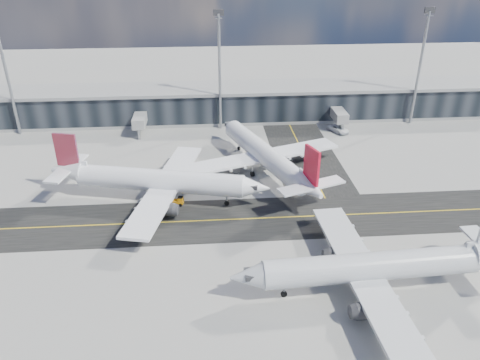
{
  "coord_description": "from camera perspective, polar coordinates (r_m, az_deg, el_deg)",
  "views": [
    {
      "loc": [
        -3.84,
        -64.66,
        43.35
      ],
      "look_at": [
        1.92,
        9.09,
        5.0
      ],
      "focal_mm": 35.0,
      "sensor_mm": 36.0,
      "label": 1
    }
  ],
  "objects": [
    {
      "name": "taxiway_lanes",
      "position": [
        87.31,
        1.22,
        -2.37
      ],
      "size": [
        180.0,
        63.0,
        0.03
      ],
      "color": "black",
      "rests_on": "ground"
    },
    {
      "name": "baggage_tug",
      "position": [
        85.91,
        -7.61,
        -2.55
      ],
      "size": [
        2.75,
        1.71,
        1.61
      ],
      "rotation": [
        0.0,
        0.0,
        -1.74
      ],
      "color": "orange",
      "rests_on": "ground"
    },
    {
      "name": "service_van",
      "position": [
        120.39,
        11.91,
        6.12
      ],
      "size": [
        5.31,
        6.7,
        1.69
      ],
      "primitive_type": "imported",
      "rotation": [
        0.0,
        0.0,
        0.48
      ],
      "color": "white",
      "rests_on": "ground"
    },
    {
      "name": "airliner_near",
      "position": [
        66.79,
        16.13,
        -10.11
      ],
      "size": [
        39.49,
        33.64,
        11.7
      ],
      "rotation": [
        0.0,
        0.0,
        1.62
      ],
      "color": "silver",
      "rests_on": "ground"
    },
    {
      "name": "ground",
      "position": [
        77.94,
        -0.89,
        -6.39
      ],
      "size": [
        300.0,
        300.0,
        0.0
      ],
      "primitive_type": "plane",
      "color": "gray",
      "rests_on": "ground"
    },
    {
      "name": "airliner_af",
      "position": [
        86.56,
        -10.08,
        -0.08
      ],
      "size": [
        40.8,
        35.05,
        12.18
      ],
      "rotation": [
        0.0,
        0.0,
        -1.8
      ],
      "color": "white",
      "rests_on": "ground"
    },
    {
      "name": "airliner_redtail",
      "position": [
        95.53,
        3.1,
        3.05
      ],
      "size": [
        34.4,
        39.81,
        12.18
      ],
      "rotation": [
        0.0,
        0.0,
        0.35
      ],
      "color": "white",
      "rests_on": "ground"
    },
    {
      "name": "floodlight_masts",
      "position": [
        116.09,
        -2.51,
        13.55
      ],
      "size": [
        102.5,
        0.7,
        28.9
      ],
      "color": "gray",
      "rests_on": "ground"
    },
    {
      "name": "terminal_concourse",
      "position": [
        125.93,
        -2.51,
        9.21
      ],
      "size": [
        152.0,
        19.8,
        8.8
      ],
      "color": "black",
      "rests_on": "ground"
    }
  ]
}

